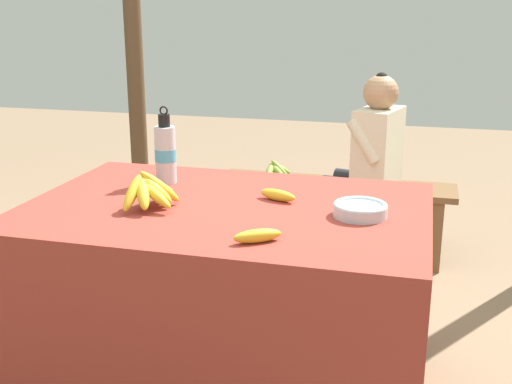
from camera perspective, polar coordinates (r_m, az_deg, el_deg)
market_counter at (r=2.41m, az=-2.53°, el=-9.96°), size 1.41×0.95×0.77m
banana_bunch_ripe at (r=2.24m, az=-9.43°, el=0.21°), size 0.18×0.25×0.14m
serving_bowl at (r=2.16m, az=9.25°, el=-1.51°), size 0.18×0.18×0.05m
water_bottle at (r=2.54m, az=-8.06°, el=3.45°), size 0.08×0.08×0.30m
loose_banana_front at (r=1.90m, az=0.12°, el=-3.92°), size 0.15×0.12×0.04m
loose_banana_side at (r=2.30m, az=1.94°, el=-0.28°), size 0.15×0.09×0.04m
wooden_bench at (r=3.81m, az=6.99°, el=-0.30°), size 1.39×0.32×0.44m
seated_vendor at (r=3.71m, az=10.04°, el=3.45°), size 0.45×0.43×1.09m
banana_bunch_green at (r=3.83m, az=1.79°, el=2.03°), size 0.16×0.26×0.12m
support_post_near at (r=4.26m, az=-10.79°, el=12.34°), size 0.11×0.11×2.35m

